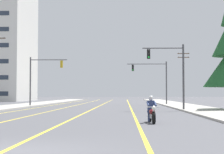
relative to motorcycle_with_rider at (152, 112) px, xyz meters
name	(u,v)px	position (x,y,z in m)	size (l,w,h in m)	color
ground_plane	(14,152)	(-4.43, -10.37, -0.59)	(400.00, 400.00, 0.00)	#515156
lane_stripe_center	(102,105)	(-4.71, 34.63, -0.58)	(0.16, 100.00, 0.01)	yellow
lane_stripe_left	(78,105)	(-8.18, 34.63, -0.58)	(0.16, 100.00, 0.01)	yellow
lane_stripe_right	(129,105)	(-0.77, 34.63, -0.58)	(0.16, 100.00, 0.01)	yellow
lane_stripe_far_left	(56,105)	(-11.38, 34.63, -0.58)	(0.16, 100.00, 0.01)	yellow
sidewalk_kerb_right	(181,105)	(5.93, 29.63, -0.52)	(4.40, 110.00, 0.14)	#ADA89E
sidewalk_kerb_left	(24,105)	(-14.79, 29.63, -0.52)	(4.40, 110.00, 0.14)	#ADA89E
motorcycle_with_rider	(152,112)	(0.00, 0.00, 0.00)	(0.70, 2.19, 1.46)	black
traffic_signal_near_right	(172,67)	(2.96, 15.00, 3.45)	(3.89, 0.37, 6.20)	#47474C
traffic_signal_near_left	(41,74)	(-11.94, 26.75, 3.50)	(4.71, 0.37, 6.20)	#47474C
traffic_signal_mid_right	(155,76)	(2.86, 33.80, 3.56)	(5.71, 0.37, 6.20)	#47474C
utility_pole_right_far	(184,75)	(8.51, 43.76, 4.14)	(1.99, 0.26, 8.79)	brown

